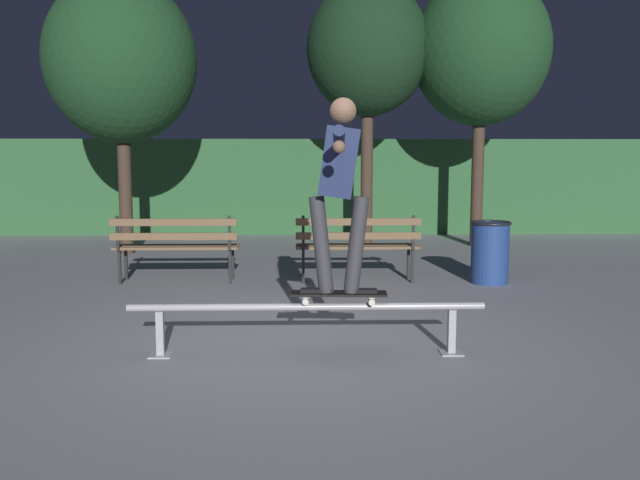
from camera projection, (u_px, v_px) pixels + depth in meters
name	position (u px, v px, depth m)	size (l,w,h in m)	color
ground_plane	(307.00, 346.00, 5.73)	(90.00, 90.00, 0.00)	gray
hedge_backdrop	(304.00, 186.00, 14.60)	(24.00, 1.20, 2.00)	#2D5B33
grind_rail	(307.00, 315.00, 5.44)	(2.90, 0.18, 0.43)	#9E9EA3
skateboard	(339.00, 294.00, 5.43)	(0.79, 0.24, 0.09)	black
skateboarder	(339.00, 179.00, 5.32)	(0.62, 1.41, 1.56)	black
park_bench_leftmost	(176.00, 242.00, 8.60)	(1.60, 0.41, 0.88)	black
park_bench_left_center	(358.00, 241.00, 8.66)	(1.60, 0.41, 0.88)	black
tree_far_left	(121.00, 61.00, 11.00)	(2.47, 2.47, 4.57)	#3D2D23
tree_behind_benches	(368.00, 50.00, 11.94)	(2.18, 2.18, 4.75)	#3D2D23
tree_far_right	(481.00, 51.00, 11.91)	(2.44, 2.44, 4.86)	#3D2D23
trash_can	(490.00, 251.00, 8.61)	(0.52, 0.52, 0.80)	navy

